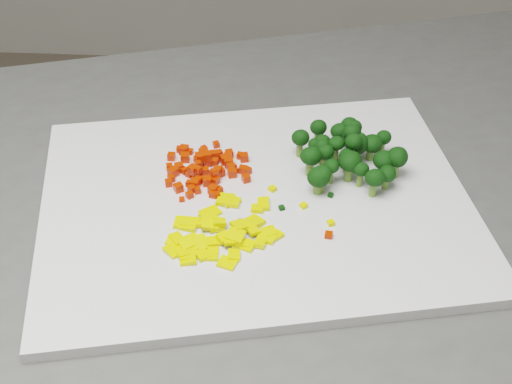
# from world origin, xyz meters

# --- Properties ---
(cutting_board) EXTENTS (0.54, 0.46, 0.01)m
(cutting_board) POSITION_xyz_m (-0.11, -0.01, 0.91)
(cutting_board) COLOR silver
(cutting_board) RESTS_ON counter_block
(carrot_pile) EXTENTS (0.11, 0.11, 0.03)m
(carrot_pile) POSITION_xyz_m (-0.17, 0.03, 0.93)
(carrot_pile) COLOR red
(carrot_pile) RESTS_ON cutting_board
(pepper_pile) EXTENTS (0.12, 0.12, 0.02)m
(pepper_pile) POSITION_xyz_m (-0.13, -0.07, 0.92)
(pepper_pile) COLOR yellow
(pepper_pile) RESTS_ON cutting_board
(broccoli_pile) EXTENTS (0.13, 0.13, 0.06)m
(broccoli_pile) POSITION_xyz_m (-0.00, 0.04, 0.94)
(broccoli_pile) COLOR black
(broccoli_pile) RESTS_ON cutting_board
(carrot_cube_0) EXTENTS (0.01, 0.01, 0.01)m
(carrot_cube_0) POSITION_xyz_m (-0.18, -0.02, 0.92)
(carrot_cube_0) COLOR red
(carrot_cube_0) RESTS_ON carrot_pile
(carrot_cube_1) EXTENTS (0.01, 0.01, 0.01)m
(carrot_cube_1) POSITION_xyz_m (-0.19, 0.05, 0.92)
(carrot_cube_1) COLOR red
(carrot_cube_1) RESTS_ON carrot_pile
(carrot_cube_2) EXTENTS (0.01, 0.01, 0.01)m
(carrot_cube_2) POSITION_xyz_m (-0.18, -0.01, 0.92)
(carrot_cube_2) COLOR red
(carrot_cube_2) RESTS_ON carrot_pile
(carrot_cube_3) EXTENTS (0.01, 0.01, 0.01)m
(carrot_cube_3) POSITION_xyz_m (-0.20, 0.07, 0.92)
(carrot_cube_3) COLOR red
(carrot_cube_3) RESTS_ON carrot_pile
(carrot_cube_4) EXTENTS (0.01, 0.01, 0.01)m
(carrot_cube_4) POSITION_xyz_m (-0.16, 0.02, 0.93)
(carrot_cube_4) COLOR red
(carrot_cube_4) RESTS_ON carrot_pile
(carrot_cube_5) EXTENTS (0.01, 0.01, 0.01)m
(carrot_cube_5) POSITION_xyz_m (-0.16, 0.06, 0.92)
(carrot_cube_5) COLOR red
(carrot_cube_5) RESTS_ON carrot_pile
(carrot_cube_6) EXTENTS (0.01, 0.01, 0.01)m
(carrot_cube_6) POSITION_xyz_m (-0.17, 0.02, 0.93)
(carrot_cube_6) COLOR red
(carrot_cube_6) RESTS_ON carrot_pile
(carrot_cube_7) EXTENTS (0.01, 0.01, 0.01)m
(carrot_cube_7) POSITION_xyz_m (-0.19, 0.02, 0.92)
(carrot_cube_7) COLOR red
(carrot_cube_7) RESTS_ON carrot_pile
(carrot_cube_8) EXTENTS (0.01, 0.01, 0.01)m
(carrot_cube_8) POSITION_xyz_m (-0.16, 0.05, 0.93)
(carrot_cube_8) COLOR red
(carrot_cube_8) RESTS_ON carrot_pile
(carrot_cube_9) EXTENTS (0.01, 0.01, 0.01)m
(carrot_cube_9) POSITION_xyz_m (-0.19, 0.03, 0.92)
(carrot_cube_9) COLOR red
(carrot_cube_9) RESTS_ON carrot_pile
(carrot_cube_10) EXTENTS (0.01, 0.01, 0.01)m
(carrot_cube_10) POSITION_xyz_m (-0.20, 0.06, 0.92)
(carrot_cube_10) COLOR red
(carrot_cube_10) RESTS_ON carrot_pile
(carrot_cube_11) EXTENTS (0.01, 0.01, 0.01)m
(carrot_cube_11) POSITION_xyz_m (-0.16, 0.04, 0.92)
(carrot_cube_11) COLOR red
(carrot_cube_11) RESTS_ON carrot_pile
(carrot_cube_12) EXTENTS (0.01, 0.01, 0.01)m
(carrot_cube_12) POSITION_xyz_m (-0.18, 0.06, 0.92)
(carrot_cube_12) COLOR red
(carrot_cube_12) RESTS_ON carrot_pile
(carrot_cube_13) EXTENTS (0.01, 0.01, 0.01)m
(carrot_cube_13) POSITION_xyz_m (-0.18, 0.02, 0.92)
(carrot_cube_13) COLOR red
(carrot_cube_13) RESTS_ON carrot_pile
(carrot_cube_14) EXTENTS (0.01, 0.01, 0.01)m
(carrot_cube_14) POSITION_xyz_m (-0.16, 0.08, 0.92)
(carrot_cube_14) COLOR red
(carrot_cube_14) RESTS_ON carrot_pile
(carrot_cube_15) EXTENTS (0.01, 0.01, 0.01)m
(carrot_cube_15) POSITION_xyz_m (-0.18, 0.06, 0.92)
(carrot_cube_15) COLOR red
(carrot_cube_15) RESTS_ON carrot_pile
(carrot_cube_16) EXTENTS (0.01, 0.01, 0.01)m
(carrot_cube_16) POSITION_xyz_m (-0.16, 0.06, 0.92)
(carrot_cube_16) COLOR red
(carrot_cube_16) RESTS_ON carrot_pile
(carrot_cube_17) EXTENTS (0.01, 0.01, 0.01)m
(carrot_cube_17) POSITION_xyz_m (-0.17, 0.03, 0.92)
(carrot_cube_17) COLOR red
(carrot_cube_17) RESTS_ON carrot_pile
(carrot_cube_18) EXTENTS (0.01, 0.01, 0.01)m
(carrot_cube_18) POSITION_xyz_m (-0.17, 0.04, 0.93)
(carrot_cube_18) COLOR red
(carrot_cube_18) RESTS_ON carrot_pile
(carrot_cube_19) EXTENTS (0.01, 0.01, 0.01)m
(carrot_cube_19) POSITION_xyz_m (-0.17, 0.03, 0.92)
(carrot_cube_19) COLOR red
(carrot_cube_19) RESTS_ON carrot_pile
(carrot_cube_20) EXTENTS (0.01, 0.01, 0.01)m
(carrot_cube_20) POSITION_xyz_m (-0.15, 0.01, 0.92)
(carrot_cube_20) COLOR red
(carrot_cube_20) RESTS_ON carrot_pile
(carrot_cube_21) EXTENTS (0.01, 0.01, 0.01)m
(carrot_cube_21) POSITION_xyz_m (-0.17, 0.01, 0.92)
(carrot_cube_21) COLOR red
(carrot_cube_21) RESTS_ON carrot_pile
(carrot_cube_22) EXTENTS (0.01, 0.01, 0.01)m
(carrot_cube_22) POSITION_xyz_m (-0.17, 0.03, 0.92)
(carrot_cube_22) COLOR red
(carrot_cube_22) RESTS_ON carrot_pile
(carrot_cube_23) EXTENTS (0.01, 0.01, 0.01)m
(carrot_cube_23) POSITION_xyz_m (-0.17, 0.04, 0.93)
(carrot_cube_23) COLOR red
(carrot_cube_23) RESTS_ON carrot_pile
(carrot_cube_24) EXTENTS (0.01, 0.01, 0.01)m
(carrot_cube_24) POSITION_xyz_m (-0.12, 0.06, 0.92)
(carrot_cube_24) COLOR red
(carrot_cube_24) RESTS_ON carrot_pile
(carrot_cube_25) EXTENTS (0.01, 0.01, 0.01)m
(carrot_cube_25) POSITION_xyz_m (-0.15, 0.03, 0.92)
(carrot_cube_25) COLOR red
(carrot_cube_25) RESTS_ON carrot_pile
(carrot_cube_26) EXTENTS (0.01, 0.01, 0.01)m
(carrot_cube_26) POSITION_xyz_m (-0.19, -0.01, 0.92)
(carrot_cube_26) COLOR red
(carrot_cube_26) RESTS_ON carrot_pile
(carrot_cube_27) EXTENTS (0.01, 0.01, 0.01)m
(carrot_cube_27) POSITION_xyz_m (-0.14, 0.03, 0.92)
(carrot_cube_27) COLOR red
(carrot_cube_27) RESTS_ON carrot_pile
(carrot_cube_28) EXTENTS (0.01, 0.01, 0.01)m
(carrot_cube_28) POSITION_xyz_m (-0.15, -0.01, 0.92)
(carrot_cube_28) COLOR red
(carrot_cube_28) RESTS_ON carrot_pile
(carrot_cube_29) EXTENTS (0.01, 0.01, 0.01)m
(carrot_cube_29) POSITION_xyz_m (-0.21, 0.05, 0.92)
(carrot_cube_29) COLOR red
(carrot_cube_29) RESTS_ON carrot_pile
(carrot_cube_30) EXTENTS (0.01, 0.01, 0.01)m
(carrot_cube_30) POSITION_xyz_m (-0.14, 0.05, 0.92)
(carrot_cube_30) COLOR red
(carrot_cube_30) RESTS_ON carrot_pile
(carrot_cube_31) EXTENTS (0.01, 0.01, 0.01)m
(carrot_cube_31) POSITION_xyz_m (-0.19, 0.07, 0.92)
(carrot_cube_31) COLOR red
(carrot_cube_31) RESTS_ON carrot_pile
(carrot_cube_32) EXTENTS (0.01, 0.01, 0.01)m
(carrot_cube_32) POSITION_xyz_m (-0.16, 0.02, 0.92)
(carrot_cube_32) COLOR red
(carrot_cube_32) RESTS_ON carrot_pile
(carrot_cube_33) EXTENTS (0.01, 0.01, 0.01)m
(carrot_cube_33) POSITION_xyz_m (-0.18, 0.00, 0.92)
(carrot_cube_33) COLOR red
(carrot_cube_33) RESTS_ON carrot_pile
(carrot_cube_34) EXTENTS (0.01, 0.01, 0.01)m
(carrot_cube_34) POSITION_xyz_m (-0.16, 0.06, 0.92)
(carrot_cube_34) COLOR red
(carrot_cube_34) RESTS_ON carrot_pile
(carrot_cube_35) EXTENTS (0.01, 0.01, 0.01)m
(carrot_cube_35) POSITION_xyz_m (-0.20, 0.03, 0.92)
(carrot_cube_35) COLOR red
(carrot_cube_35) RESTS_ON carrot_pile
(carrot_cube_36) EXTENTS (0.01, 0.01, 0.01)m
(carrot_cube_36) POSITION_xyz_m (-0.13, 0.06, 0.92)
(carrot_cube_36) COLOR red
(carrot_cube_36) RESTS_ON carrot_pile
(carrot_cube_37) EXTENTS (0.01, 0.01, 0.01)m
(carrot_cube_37) POSITION_xyz_m (-0.18, 0.00, 0.92)
(carrot_cube_37) COLOR red
(carrot_cube_37) RESTS_ON carrot_pile
(carrot_cube_38) EXTENTS (0.01, 0.01, 0.01)m
(carrot_cube_38) POSITION_xyz_m (-0.17, 0.07, 0.92)
(carrot_cube_38) COLOR red
(carrot_cube_38) RESTS_ON carrot_pile
(carrot_cube_39) EXTENTS (0.01, 0.01, 0.01)m
(carrot_cube_39) POSITION_xyz_m (-0.18, 0.03, 0.93)
(carrot_cube_39) COLOR red
(carrot_cube_39) RESTS_ON carrot_pile
(carrot_cube_40) EXTENTS (0.01, 0.01, 0.01)m
(carrot_cube_40) POSITION_xyz_m (-0.15, -0.01, 0.92)
(carrot_cube_40) COLOR red
(carrot_cube_40) RESTS_ON carrot_pile
(carrot_cube_41) EXTENTS (0.01, 0.01, 0.01)m
(carrot_cube_41) POSITION_xyz_m (-0.18, 0.05, 0.92)
(carrot_cube_41) COLOR red
(carrot_cube_41) RESTS_ON carrot_pile
(carrot_cube_42) EXTENTS (0.01, 0.01, 0.01)m
(carrot_cube_42) POSITION_xyz_m (-0.14, 0.04, 0.92)
(carrot_cube_42) COLOR red
(carrot_cube_42) RESTS_ON carrot_pile
(carrot_cube_43) EXTENTS (0.01, 0.01, 0.01)m
(carrot_cube_43) POSITION_xyz_m (-0.17, 0.06, 0.92)
(carrot_cube_43) COLOR red
(carrot_cube_43) RESTS_ON carrot_pile
(carrot_cube_44) EXTENTS (0.01, 0.01, 0.01)m
(carrot_cube_44) POSITION_xyz_m (-0.12, 0.03, 0.92)
(carrot_cube_44) COLOR red
(carrot_cube_44) RESTS_ON carrot_pile
(carrot_cube_45) EXTENTS (0.01, 0.01, 0.01)m
(carrot_cube_45) POSITION_xyz_m (-0.21, 0.00, 0.92)
(carrot_cube_45) COLOR red
(carrot_cube_45) RESTS_ON carrot_pile
(carrot_cube_46) EXTENTS (0.01, 0.01, 0.01)m
(carrot_cube_46) POSITION_xyz_m (-0.15, 0.02, 0.92)
(carrot_cube_46) COLOR red
(carrot_cube_46) RESTS_ON carrot_pile
(carrot_cube_47) EXTENTS (0.01, 0.01, 0.01)m
(carrot_cube_47) POSITION_xyz_m (-0.15, -0.01, 0.92)
(carrot_cube_47) COLOR red
(carrot_cube_47) RESTS_ON carrot_pile
(carrot_cube_48) EXTENTS (0.01, 0.01, 0.01)m
(carrot_cube_48) POSITION_xyz_m (-0.14, 0.06, 0.92)
(carrot_cube_48) COLOR red
(carrot_cube_48) RESTS_ON carrot_pile
(carrot_cube_49) EXTENTS (0.01, 0.01, 0.01)m
(carrot_cube_49) POSITION_xyz_m (-0.12, 0.02, 0.92)
(carrot_cube_49) COLOR red
(carrot_cube_49) RESTS_ON carrot_pile
(carrot_cube_50) EXTENTS (0.01, 0.01, 0.01)m
(carrot_cube_50) POSITION_xyz_m (-0.14, 0.05, 0.92)
(carrot_cube_50) COLOR red
(carrot_cube_50) RESTS_ON carrot_pile
(carrot_cube_51) EXTENTS (0.01, 0.01, 0.01)m
(carrot_cube_51) POSITION_xyz_m (-0.17, -0.01, 0.92)
(carrot_cube_51) COLOR red
(carrot_cube_51) RESTS_ON carrot_pile
(carrot_cube_52) EXTENTS (0.01, 0.01, 0.01)m
(carrot_cube_52) POSITION_xyz_m (-0.17, 0.06, 0.92)
(carrot_cube_52) COLOR red
(carrot_cube_52) RESTS_ON carrot_pile
(carrot_cube_53) EXTENTS (0.01, 0.01, 0.01)m
(carrot_cube_53) POSITION_xyz_m (-0.20, 0.02, 0.92)
(carrot_cube_53) COLOR red
(carrot_cube_53) RESTS_ON carrot_pile
(carrot_cube_54) EXTENTS (0.01, 0.01, 0.01)m
(carrot_cube_54) POSITION_xyz_m (-0.15, -0.01, 0.92)
(carrot_cube_54) COLOR red
(carrot_cube_54) RESTS_ON carrot_pile
(carrot_cube_55) EXTENTS (0.01, 0.01, 0.01)m
(carrot_cube_55) POSITION_xyz_m (-0.17, 0.05, 0.93)
(carrot_cube_55) COLOR red
(carrot_cube_55) RESTS_ON carrot_pile
(carrot_cube_56) EXTENTS (0.01, 0.01, 0.01)m
(carrot_cube_56) POSITION_xyz_m (-0.18, 0.03, 0.92)
(carrot_cube_56) COLOR red
(carrot_cube_56) RESTS_ON carrot_pile
(carrot_cube_57) EXTENTS (0.01, 0.01, 0.01)m
(carrot_cube_57) POSITION_xyz_m (-0.20, 0.07, 0.92)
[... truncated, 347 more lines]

